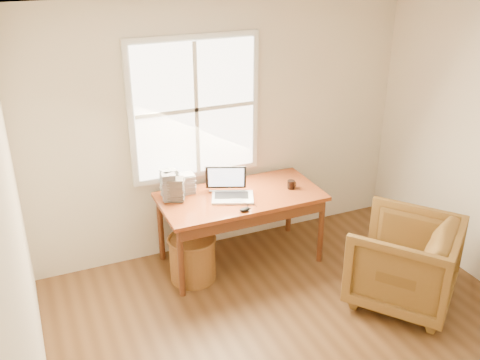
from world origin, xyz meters
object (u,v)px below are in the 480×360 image
object	(u,v)px
desk	(241,197)
coffee_mug	(291,185)
cd_stack_a	(170,183)
armchair	(403,261)
laptop	(233,184)
wicker_stool	(193,259)

from	to	relation	value
desk	coffee_mug	world-z (taller)	coffee_mug
cd_stack_a	armchair	bearing A→B (deg)	-39.77
cd_stack_a	coffee_mug	bearing A→B (deg)	-15.19
desk	laptop	bearing A→B (deg)	-156.60
armchair	wicker_stool	xyz separation A→B (m)	(-1.65, 1.07, -0.19)
wicker_stool	cd_stack_a	size ratio (longest dim) A/B	1.58
desk	wicker_stool	xyz separation A→B (m)	(-0.56, -0.12, -0.51)
armchair	coffee_mug	world-z (taller)	coffee_mug
armchair	cd_stack_a	xyz separation A→B (m)	(-1.73, 1.44, 0.48)
coffee_mug	cd_stack_a	world-z (taller)	cd_stack_a
coffee_mug	laptop	bearing A→B (deg)	-169.75
laptop	cd_stack_a	world-z (taller)	laptop
wicker_stool	laptop	distance (m)	0.82
cd_stack_a	wicker_stool	bearing A→B (deg)	-77.22
laptop	armchair	bearing A→B (deg)	-21.50
desk	coffee_mug	bearing A→B (deg)	-7.13
desk	cd_stack_a	xyz separation A→B (m)	(-0.64, 0.25, 0.16)
armchair	cd_stack_a	bearing A→B (deg)	-78.01
desk	laptop	world-z (taller)	laptop
desk	wicker_stool	world-z (taller)	desk
wicker_stool	laptop	xyz separation A→B (m)	(0.46, 0.07, 0.68)
desk	armchair	bearing A→B (deg)	-47.54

